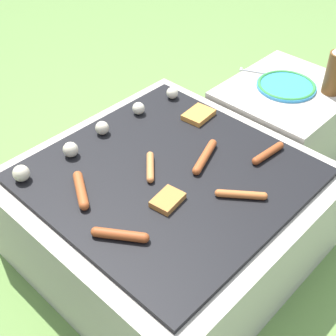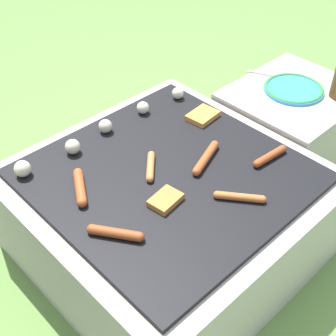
% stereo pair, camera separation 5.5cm
% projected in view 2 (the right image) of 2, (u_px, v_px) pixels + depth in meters
% --- Properties ---
extents(ground_plane, '(14.00, 14.00, 0.00)m').
position_uv_depth(ground_plane, '(168.00, 248.00, 1.77)').
color(ground_plane, '#608442').
extents(grill, '(0.90, 0.90, 0.38)m').
position_uv_depth(grill, '(168.00, 214.00, 1.64)').
color(grill, '#B2AA9E').
rests_on(grill, ground_plane).
extents(side_ledge, '(0.52, 0.46, 0.38)m').
position_uv_depth(side_ledge, '(288.00, 130.00, 2.02)').
color(side_ledge, '#B2AA9E').
rests_on(side_ledge, ground_plane).
extents(sausage_front_center, '(0.10, 0.15, 0.03)m').
position_uv_depth(sausage_front_center, '(80.00, 187.00, 1.44)').
color(sausage_front_center, '#A34C23').
rests_on(sausage_front_center, grill).
extents(sausage_mid_right, '(0.11, 0.11, 0.02)m').
position_uv_depth(sausage_mid_right, '(151.00, 166.00, 1.52)').
color(sausage_mid_right, '#C6753D').
rests_on(sausage_mid_right, grill).
extents(sausage_back_left, '(0.18, 0.08, 0.03)m').
position_uv_depth(sausage_back_left, '(206.00, 158.00, 1.55)').
color(sausage_back_left, '#A34C23').
rests_on(sausage_back_left, grill).
extents(sausage_front_right, '(0.11, 0.13, 0.02)m').
position_uv_depth(sausage_front_right, '(240.00, 197.00, 1.42)').
color(sausage_front_right, '#B7602D').
rests_on(sausage_front_right, grill).
extents(sausage_front_left, '(0.11, 0.14, 0.03)m').
position_uv_depth(sausage_front_left, '(115.00, 233.00, 1.30)').
color(sausage_front_left, '#93421E').
rests_on(sausage_front_left, grill).
extents(sausage_back_center, '(0.15, 0.04, 0.03)m').
position_uv_depth(sausage_back_center, '(270.00, 156.00, 1.56)').
color(sausage_back_center, '#93421E').
rests_on(sausage_back_center, grill).
extents(bread_slice_left, '(0.11, 0.08, 0.02)m').
position_uv_depth(bread_slice_left, '(165.00, 200.00, 1.41)').
color(bread_slice_left, '#B27033').
rests_on(bread_slice_left, grill).
extents(bread_slice_center, '(0.12, 0.09, 0.02)m').
position_uv_depth(bread_slice_center, '(203.00, 116.00, 1.75)').
color(bread_slice_center, '#D18438').
rests_on(bread_slice_center, grill).
extents(mushroom_row, '(0.73, 0.07, 0.05)m').
position_uv_depth(mushroom_row, '(98.00, 131.00, 1.65)').
color(mushroom_row, beige).
rests_on(mushroom_row, grill).
extents(plate_colorful, '(0.24, 0.24, 0.02)m').
position_uv_depth(plate_colorful, '(294.00, 89.00, 1.90)').
color(plate_colorful, '#338CCC').
rests_on(plate_colorful, side_ledge).
extents(fork_utensil, '(0.08, 0.16, 0.01)m').
position_uv_depth(fork_utensil, '(264.00, 74.00, 2.00)').
color(fork_utensil, silver).
rests_on(fork_utensil, side_ledge).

